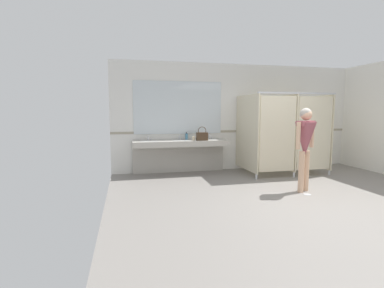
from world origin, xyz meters
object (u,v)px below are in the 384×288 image
Objects in this scene: soap_dispenser at (187,136)px; paper_cup at (194,138)px; person_standing at (305,139)px; handbag at (202,136)px.

paper_cup is (0.14, -0.22, -0.03)m from soap_dispenser.
person_standing is 3.00m from soap_dispenser.
paper_cup is (-1.74, 2.11, -0.14)m from person_standing.
person_standing reaches higher than paper_cup.
person_standing is 2.74m from paper_cup.
soap_dispenser is at bearing 128.83° from person_standing.
person_standing is at bearing -51.17° from soap_dispenser.
person_standing reaches higher than soap_dispenser.
soap_dispenser reaches higher than paper_cup.
handbag is 1.80× the size of soap_dispenser.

